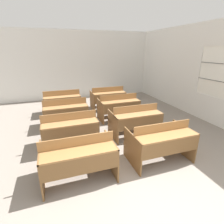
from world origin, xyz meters
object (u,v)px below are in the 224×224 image
bench_third_left (66,112)px  bench_back_right (108,97)px  bench_front_right (161,141)px  bench_second_right (135,120)px  bench_third_right (118,106)px  bench_front_left (78,157)px  bench_back_left (62,101)px  bench_second_left (70,128)px

bench_third_left → bench_back_right: same height
bench_front_right → bench_second_right: 1.27m
bench_third_right → bench_front_left: bearing=-124.4°
bench_third_right → bench_third_left: bearing=-179.8°
bench_front_left → bench_back_left: size_ratio=1.00×
bench_third_left → bench_back_left: (-0.01, 1.24, 0.00)m
bench_back_right → bench_third_left: bearing=-144.8°
bench_third_right → bench_back_left: same height
bench_front_left → bench_third_left: bearing=90.1°
bench_second_left → bench_back_right: 3.12m
bench_second_right → bench_back_right: size_ratio=1.00×
bench_front_right → bench_third_right: size_ratio=1.00×
bench_front_left → bench_second_left: same height
bench_second_right → bench_back_left: (-1.78, 2.53, 0.00)m
bench_front_left → bench_second_right: 2.18m
bench_third_left → bench_back_left: bearing=90.6°
bench_front_left → bench_second_left: 1.27m
bench_third_left → bench_back_left: size_ratio=1.00×
bench_third_right → bench_second_right: bearing=-89.9°
bench_third_left → bench_third_right: size_ratio=1.00×
bench_second_left → bench_third_right: (1.77, 1.30, 0.00)m
bench_front_right → bench_second_left: 2.16m
bench_back_right → bench_second_left: bearing=-125.0°
bench_front_left → bench_back_right: bearing=65.0°
bench_second_right → bench_back_left: bearing=125.2°
bench_back_left → bench_front_right: bearing=-65.1°
bench_front_right → bench_third_right: 2.56m
bench_back_left → bench_back_right: 1.80m
bench_back_left → bench_back_right: same height
bench_third_left → bench_back_right: (1.78, 1.26, 0.00)m
bench_back_right → bench_second_right: bearing=-90.4°
bench_second_left → bench_third_left: (0.00, 1.29, 0.00)m
bench_second_left → bench_third_right: bearing=36.2°
bench_second_left → bench_third_left: size_ratio=1.00×
bench_third_right → bench_back_left: 2.17m
bench_second_right → bench_back_left: size_ratio=1.00×
bench_third_left → bench_second_left: bearing=-90.2°
bench_second_right → bench_third_left: 2.19m
bench_front_left → bench_front_right: 1.74m
bench_second_right → bench_front_left: bearing=-144.1°
bench_front_left → bench_third_left: size_ratio=1.00×
bench_third_left → bench_front_left: bearing=-89.9°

